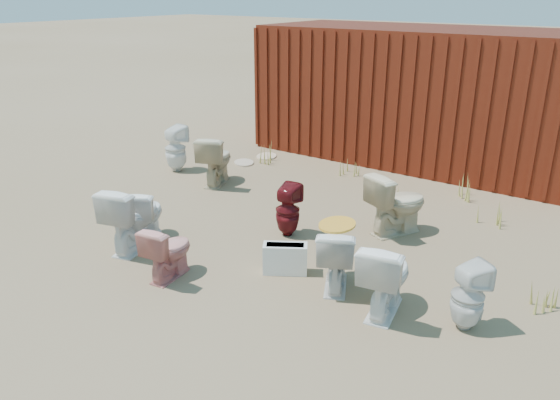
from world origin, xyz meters
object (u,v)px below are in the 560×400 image
Objects in this scene: toilet_front_pink at (168,251)px; toilet_back_beige_left at (216,160)px; toilet_front_maroon at (288,210)px; shipping_container at (424,95)px; toilet_back_a at (176,149)px; toilet_front_a at (145,214)px; toilet_front_c at (133,217)px; toilet_back_beige_right at (397,203)px; toilet_back_yellowlid at (336,257)px; toilet_back_e at (468,296)px; loose_tank at (285,258)px; toilet_front_e at (385,276)px.

toilet_front_pink is 3.19m from toilet_back_beige_left.
toilet_front_maroon reaches higher than toilet_front_pink.
shipping_container is at bearing -95.17° from toilet_front_maroon.
toilet_front_maroon is 0.86× the size of toilet_back_a.
toilet_back_beige_left reaches higher than toilet_front_a.
toilet_back_beige_right is (2.46, 2.33, -0.00)m from toilet_front_c.
toilet_back_beige_left is 0.99× the size of toilet_back_beige_right.
toilet_back_beige_right is 1.70m from toilet_back_yellowlid.
toilet_back_e is at bearing 164.33° from toilet_back_a.
toilet_back_yellowlid is (4.37, -1.90, -0.05)m from toilet_back_a.
toilet_front_pink reaches higher than loose_tank.
shipping_container is at bearing -131.58° from toilet_back_a.
toilet_front_c is at bearing -102.85° from shipping_container.
loose_tank is at bearing -83.97° from shipping_container.
toilet_back_yellowlid is at bearing 158.70° from toilet_back_a.
toilet_front_maroon is 2.06m from toilet_front_e.
toilet_back_e is at bearing 157.35° from toilet_back_beige_right.
toilet_back_beige_left is (-2.15, 1.00, 0.06)m from toilet_front_maroon.
toilet_front_pink is at bearing 52.19° from toilet_back_e.
shipping_container reaches higher than toilet_back_yellowlid.
loose_tank is at bearing -14.46° from toilet_front_e.
toilet_front_pink is 0.76× the size of toilet_front_c.
toilet_front_e is (2.27, 0.76, 0.07)m from toilet_front_pink.
toilet_back_yellowlid is at bearing -23.00° from toilet_front_e.
toilet_front_maroon is at bearing -171.36° from toilet_front_a.
shipping_container reaches higher than toilet_back_e.
loose_tank is at bearing 37.81° from toilet_back_e.
loose_tank is (-1.26, 0.08, -0.22)m from toilet_front_e.
toilet_back_a is (-2.74, 2.79, 0.09)m from toilet_front_pink.
toilet_front_a is 1.09m from toilet_front_pink.
toilet_front_pink is 0.79× the size of toilet_back_a.
toilet_front_pink is 3.03m from toilet_back_beige_right.
toilet_front_pink is 1.75m from toilet_front_maroon.
toilet_back_yellowlid is at bearing 36.65° from toilet_back_e.
shipping_container is 4.12m from toilet_back_beige_left.
toilet_back_beige_left is 1.14× the size of toilet_back_yellowlid.
toilet_front_a is at bearing 41.08° from toilet_back_e.
loose_tank is at bearing 154.60° from toilet_back_a.
toilet_front_c is at bearing 44.80° from toilet_back_e.
loose_tank is (0.56, -5.28, -1.02)m from shipping_container.
toilet_front_e is 1.29m from loose_tank.
toilet_front_c is 1.22× the size of toilet_back_e.
toilet_front_pink is 0.81× the size of toilet_front_e.
toilet_back_a is at bearing -83.55° from toilet_front_a.
toilet_front_c is 3.14m from toilet_back_a.
toilet_front_e is at bearing 173.83° from toilet_front_c.
toilet_back_beige_right reaches higher than toilet_front_maroon.
toilet_back_beige_right reaches higher than toilet_back_a.
shipping_container reaches higher than toilet_back_a.
loose_tank is at bearing -178.19° from toilet_front_c.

